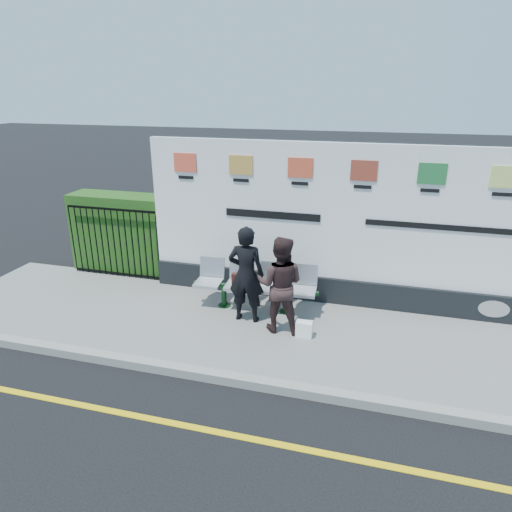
{
  "coord_description": "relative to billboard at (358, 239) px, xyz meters",
  "views": [
    {
      "loc": [
        0.77,
        -4.24,
        4.05
      ],
      "look_at": [
        -1.18,
        2.93,
        1.25
      ],
      "focal_mm": 32.0,
      "sensor_mm": 36.0,
      "label": 1
    }
  ],
  "objects": [
    {
      "name": "ground",
      "position": [
        -0.5,
        -3.85,
        -1.42
      ],
      "size": [
        80.0,
        80.0,
        0.0
      ],
      "primitive_type": "plane",
      "color": "black"
    },
    {
      "name": "pavement",
      "position": [
        -0.5,
        -1.35,
        -1.36
      ],
      "size": [
        14.0,
        3.0,
        0.12
      ],
      "primitive_type": "cube",
      "color": "gray",
      "rests_on": "ground"
    },
    {
      "name": "kerb",
      "position": [
        -0.5,
        -2.85,
        -1.35
      ],
      "size": [
        14.0,
        0.18,
        0.14
      ],
      "primitive_type": "cube",
      "color": "gray",
      "rests_on": "ground"
    },
    {
      "name": "yellow_line",
      "position": [
        -0.5,
        -3.85,
        -1.42
      ],
      "size": [
        14.0,
        0.1,
        0.01
      ],
      "primitive_type": "cube",
      "color": "yellow",
      "rests_on": "ground"
    },
    {
      "name": "billboard",
      "position": [
        0.0,
        0.0,
        0.0
      ],
      "size": [
        8.0,
        0.3,
        3.0
      ],
      "color": "black",
      "rests_on": "pavement"
    },
    {
      "name": "hedge",
      "position": [
        -5.08,
        0.45,
        -0.45
      ],
      "size": [
        2.35,
        0.7,
        1.7
      ],
      "primitive_type": "cube",
      "color": "#265218",
      "rests_on": "pavement"
    },
    {
      "name": "railing",
      "position": [
        -5.08,
        -0.0,
        -0.53
      ],
      "size": [
        2.05,
        0.06,
        1.54
      ],
      "primitive_type": null,
      "color": "black",
      "rests_on": "pavement"
    },
    {
      "name": "bench",
      "position": [
        -1.76,
        -0.74,
        -1.06
      ],
      "size": [
        2.27,
        0.7,
        0.48
      ],
      "primitive_type": null,
      "rotation": [
        0.0,
        0.0,
        0.05
      ],
      "color": "#ADB1B6",
      "rests_on": "pavement"
    },
    {
      "name": "woman_left",
      "position": [
        -1.79,
        -1.16,
        -0.43
      ],
      "size": [
        0.64,
        0.43,
        1.73
      ],
      "primitive_type": "imported",
      "rotation": [
        0.0,
        0.0,
        3.16
      ],
      "color": "black",
      "rests_on": "pavement"
    },
    {
      "name": "woman_right",
      "position": [
        -1.16,
        -1.34,
        -0.47
      ],
      "size": [
        0.82,
        0.65,
        1.66
      ],
      "primitive_type": "imported",
      "rotation": [
        0.0,
        0.0,
        3.17
      ],
      "color": "#332121",
      "rests_on": "pavement"
    },
    {
      "name": "handbag_brown",
      "position": [
        -2.05,
        -0.76,
        -0.72
      ],
      "size": [
        0.26,
        0.11,
        0.2
      ],
      "primitive_type": "cube",
      "rotation": [
        0.0,
        0.0,
        0.0
      ],
      "color": "black",
      "rests_on": "bench"
    },
    {
      "name": "carrier_bag_white",
      "position": [
        -0.7,
        -1.48,
        -1.17
      ],
      "size": [
        0.27,
        0.16,
        0.27
      ],
      "primitive_type": "cube",
      "color": "white",
      "rests_on": "pavement"
    }
  ]
}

